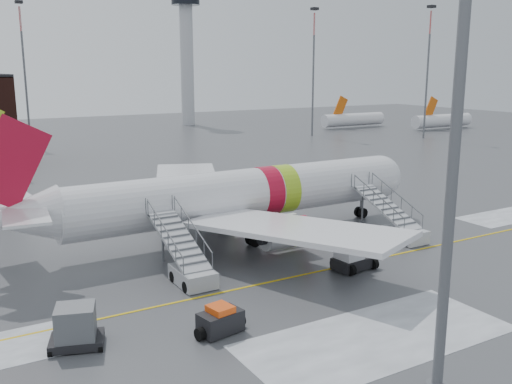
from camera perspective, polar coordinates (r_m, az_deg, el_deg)
ground at (r=40.29m, az=8.79°, el=-6.71°), size 260.00×260.00×0.00m
airliner at (r=43.77m, az=-2.40°, el=-0.40°), size 35.03×32.97×11.18m
airstair_fwd at (r=45.63m, az=14.04°, el=-3.28°), size 2.05×7.70×3.48m
airstair_aft at (r=35.99m, az=-6.84°, el=-7.20°), size 2.05×7.70×3.48m
pushback_tug at (r=38.27m, az=9.62°, el=-6.61°), size 3.07×2.42×1.67m
uld_container at (r=29.08m, az=-17.56°, el=-12.83°), size 2.93×2.50×2.04m
baggage_tractor at (r=29.28m, az=-3.57°, el=-12.79°), size 2.90×1.65×1.46m
light_mast_near at (r=22.61m, az=20.07°, el=15.62°), size 1.20×1.20×28.44m
control_tower at (r=135.86m, az=-6.97°, el=14.60°), size 6.40×6.40×30.00m
light_mast_far_ne at (r=112.91m, az=5.77°, el=12.63°), size 1.20×1.20×24.25m
light_mast_far_n at (r=108.64m, az=-22.19°, el=11.82°), size 1.20×1.20×24.25m
light_mast_far_e at (r=112.97m, az=16.82°, el=12.18°), size 1.20×1.20×24.25m
distant_aircraft at (r=128.16m, az=12.58°, el=6.15°), size 35.00×18.00×8.00m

